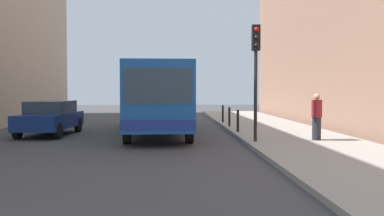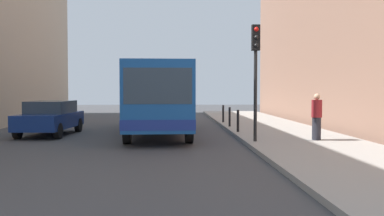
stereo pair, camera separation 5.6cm
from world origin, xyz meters
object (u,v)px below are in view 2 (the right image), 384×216
car_beside_bus (50,117)px  pedestrian_near_signal (317,117)px  bus (159,95)px  bollard_mid (230,117)px  traffic_light (256,60)px  car_behind_bus (166,107)px  bollard_near (238,121)px  bollard_far (223,114)px

car_beside_bus → pedestrian_near_signal: 11.14m
bus → car_beside_bus: size_ratio=2.46×
car_beside_bus → bollard_mid: 8.47m
traffic_light → car_behind_bus: bearing=102.4°
bus → car_beside_bus: bearing=7.1°
bollard_near → car_behind_bus: bearing=105.4°
bus → bollard_mid: size_ratio=11.67×
car_behind_bus → pedestrian_near_signal: (5.71, -15.17, 0.20)m
traffic_light → bollard_mid: size_ratio=4.32×
car_behind_bus → bollard_mid: size_ratio=4.74×
bus → traffic_light: traffic_light is taller
bus → bollard_far: size_ratio=11.67×
bollard_far → traffic_light: bearing=-89.4°
pedestrian_near_signal → traffic_light: bearing=-98.1°
bus → car_behind_bus: 10.86m
car_behind_bus → bollard_mid: car_behind_bus is taller
car_beside_bus → pedestrian_near_signal: size_ratio=2.68×
traffic_light → bollard_near: traffic_light is taller
car_beside_bus → bollard_near: size_ratio=4.74×
bollard_mid → bus: bearing=-154.1°
bus → traffic_light: (3.56, -4.69, 1.28)m
car_beside_bus → bollard_mid: size_ratio=4.74×
car_beside_bus → bollard_far: 9.66m
bus → traffic_light: 6.03m
traffic_light → pedestrian_near_signal: bearing=8.4°
bollard_near → bollard_mid: size_ratio=1.00×
car_behind_bus → pedestrian_near_signal: pedestrian_near_signal is taller
car_beside_bus → car_behind_bus: same height
bollard_mid → car_behind_bus: bearing=109.9°
car_behind_bus → bollard_far: (3.30, -6.30, -0.16)m
traffic_light → bollard_mid: 6.80m
pedestrian_near_signal → bus: bearing=-143.1°
bollard_mid → bollard_near: bearing=-90.0°
car_beside_bus → bollard_mid: car_beside_bus is taller
bollard_near → bollard_far: size_ratio=1.00×
car_beside_bus → bollard_far: bearing=-143.7°
bus → bollard_near: bearing=160.0°
bollard_mid → bollard_far: 2.84m
bus → car_behind_bus: size_ratio=2.46×
car_beside_bus → car_behind_bus: size_ratio=1.00×
bollard_mid → bollard_far: (0.00, 2.84, 0.00)m
bollard_near → bollard_mid: same height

